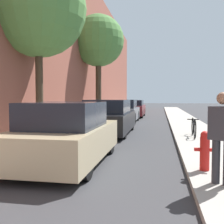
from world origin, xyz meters
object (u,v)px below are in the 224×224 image
object	(u,v)px
parked_car_maroon	(134,109)
street_tree_near	(38,9)
pedestrian	(222,133)
parked_car_black	(109,118)
street_tree_far	(98,41)
parked_car_grey	(124,111)
fire_hydrant	(205,150)
parked_car_champagne	(66,135)
bicycle	(194,127)

from	to	relation	value
parked_car_maroon	street_tree_near	distance (m)	13.48
street_tree_near	pedestrian	xyz separation A→B (m)	(5.63, -4.78, -3.95)
parked_car_black	pedestrian	size ratio (longest dim) A/B	2.90
street_tree_far	pedestrian	xyz separation A→B (m)	(5.29, -13.25, -4.46)
parked_car_grey	fire_hydrant	xyz separation A→B (m)	(3.25, -11.48, -0.16)
parked_car_champagne	street_tree_near	bearing A→B (deg)	124.29
pedestrian	fire_hydrant	bearing A→B (deg)	-52.68
fire_hydrant	pedestrian	bearing A→B (deg)	-80.76
parked_car_black	pedestrian	bearing A→B (deg)	-64.07
street_tree_near	street_tree_far	size ratio (longest dim) A/B	0.93
parked_car_champagne	street_tree_near	distance (m)	5.93
parked_car_champagne	bicycle	bearing A→B (deg)	51.04
parked_car_champagne	pedestrian	world-z (taller)	pedestrian
parked_car_maroon	pedestrian	xyz separation A→B (m)	(3.24, -17.34, 0.34)
parked_car_black	parked_car_grey	world-z (taller)	parked_car_black
fire_hydrant	pedestrian	xyz separation A→B (m)	(0.14, -0.87, 0.47)
street_tree_near	fire_hydrant	distance (m)	8.06
parked_car_black	fire_hydrant	size ratio (longest dim) A/B	5.68
parked_car_black	fire_hydrant	xyz separation A→B (m)	(3.15, -5.91, -0.17)
pedestrian	bicycle	xyz separation A→B (m)	(0.22, 5.72, -0.54)
parked_car_grey	street_tree_near	bearing A→B (deg)	-106.46
parked_car_grey	street_tree_far	xyz separation A→B (m)	(-1.90, 0.90, 4.77)
pedestrian	parked_car_grey	bearing A→B (deg)	-46.55
parked_car_grey	fire_hydrant	bearing A→B (deg)	-74.19
parked_car_champagne	pedestrian	xyz separation A→B (m)	(3.30, -1.37, 0.31)
parked_car_black	bicycle	world-z (taller)	parked_car_black
parked_car_grey	bicycle	world-z (taller)	parked_car_grey
street_tree_far	pedestrian	world-z (taller)	street_tree_far
parked_car_black	parked_car_champagne	bearing A→B (deg)	-90.07
parked_car_grey	parked_car_maroon	xyz separation A→B (m)	(0.16, 4.98, -0.02)
parked_car_grey	parked_car_champagne	bearing A→B (deg)	-89.52
street_tree_near	pedestrian	bearing A→B (deg)	-40.36
pedestrian	bicycle	size ratio (longest dim) A/B	0.94
parked_car_grey	street_tree_near	world-z (taller)	street_tree_near
parked_car_maroon	bicycle	xyz separation A→B (m)	(3.45, -11.62, -0.20)
parked_car_maroon	street_tree_near	size ratio (longest dim) A/B	0.66
street_tree_far	parked_car_maroon	bearing A→B (deg)	63.25
parked_car_black	fire_hydrant	world-z (taller)	parked_car_black
bicycle	parked_car_grey	bearing A→B (deg)	120.54
parked_car_black	pedestrian	distance (m)	7.54
pedestrian	street_tree_far	bearing A→B (deg)	-40.14
parked_car_maroon	parked_car_black	bearing A→B (deg)	-90.32
parked_car_black	bicycle	bearing A→B (deg)	-16.73
parked_car_grey	fire_hydrant	size ratio (longest dim) A/B	5.03
parked_car_champagne	street_tree_near	xyz separation A→B (m)	(-2.33, 3.42, 4.26)
parked_car_black	street_tree_far	size ratio (longest dim) A/B	0.64
parked_car_champagne	street_tree_far	world-z (taller)	street_tree_far
street_tree_far	bicycle	distance (m)	10.59
parked_car_maroon	pedestrian	world-z (taller)	pedestrian
street_tree_near	bicycle	distance (m)	7.43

